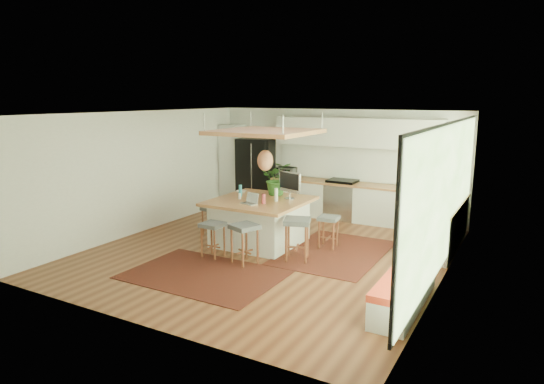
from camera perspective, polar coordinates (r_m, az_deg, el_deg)
The scene contains 35 objects.
floor at distance 9.47m, azimuth -0.42°, elevation -7.17°, with size 7.00×7.00×0.00m, color #522817.
ceiling at distance 8.99m, azimuth -0.45°, elevation 9.37°, with size 7.00×7.00×0.00m, color white.
wall_back at distance 12.26m, azimuth 7.69°, elevation 3.45°, with size 6.50×6.50×0.00m, color silver.
wall_front at distance 6.41m, azimuth -16.14°, elevation -4.10°, with size 6.50×6.50×0.00m, color silver.
wall_left at distance 11.09m, azimuth -15.21°, elevation 2.33°, with size 7.00×7.00×0.00m, color silver.
wall_right at distance 8.07m, azimuth 20.06°, elevation -1.21°, with size 7.00×7.00×0.00m, color silver.
window_wall at distance 8.07m, azimuth 19.87°, elevation -0.84°, with size 0.10×6.20×2.60m, color black, non-canonical shape.
pantry at distance 13.38m, azimuth -4.69°, elevation 3.19°, with size 0.55×0.60×2.25m, color silver.
back_counter_base at distance 11.94m, azimuth 9.46°, elevation -1.25°, with size 4.20×0.60×0.88m, color silver.
back_counter_top at distance 11.85m, azimuth 9.53°, elevation 0.92°, with size 4.24×0.64×0.05m, color #925834.
backsplash at distance 12.06m, azimuth 10.09°, elevation 3.25°, with size 4.20×0.02×0.80m, color white.
upper_cabinets at distance 11.82m, azimuth 9.96°, elevation 7.00°, with size 4.20×0.34×0.70m, color silver.
range at distance 12.01m, azimuth 8.35°, elevation -0.85°, with size 0.76×0.62×1.00m, color #A5A5AA, non-canonical shape.
right_counter_base at distance 10.25m, azimuth 19.79°, elevation -3.86°, with size 0.60×2.50×0.88m, color silver.
right_counter_top at distance 10.15m, azimuth 19.97°, elevation -1.35°, with size 0.64×2.54×0.05m, color #925834.
window_bench at distance 7.31m, azimuth 15.53°, elevation -11.24°, with size 0.52×2.00×0.50m, color silver, non-canonical shape.
ceiling_panel at distance 9.53m, azimuth -0.82°, elevation 5.56°, with size 1.86×1.86×0.80m, color #925834, non-canonical shape.
rug_near at distance 8.40m, azimuth -8.13°, elevation -9.74°, with size 2.60×1.80×0.01m, color black.
rug_right at distance 9.52m, azimuth 7.48°, elevation -7.15°, with size 1.80×2.60×0.01m, color black.
fridge at distance 13.01m, azimuth -1.85°, elevation 2.11°, with size 0.95×0.74×1.91m, color black, non-canonical shape.
island at distance 9.90m, azimuth -1.45°, elevation -3.55°, with size 1.85×1.85×0.93m, color #925834, non-canonical shape.
stool_near_left at distance 9.16m, azimuth -7.06°, elevation -5.59°, with size 0.40×0.40×0.67m, color #44474B, non-canonical shape.
stool_near_right at distance 8.74m, azimuth -3.29°, elevation -6.35°, with size 0.44×0.44×0.74m, color #44474B, non-canonical shape.
stool_right_front at distance 8.94m, azimuth 3.00°, elevation -5.95°, with size 0.47×0.47×0.80m, color #44474B, non-canonical shape.
stool_right_back at distance 9.71m, azimuth 6.74°, elevation -4.61°, with size 0.39×0.39×0.65m, color #44474B, non-canonical shape.
stool_left_side at distance 10.62m, azimuth -7.19°, elevation -3.22°, with size 0.38×0.38×0.63m, color #44474B, non-canonical shape.
laptop at distance 9.38m, azimuth -2.78°, elevation -0.73°, with size 0.30×0.32×0.23m, color #A5A5AA, non-canonical shape.
monitor at distance 9.83m, azimuth 2.12°, elevation 0.66°, with size 0.62×0.22×0.58m, color #A5A5AA, non-canonical shape.
microwave at distance 12.48m, azimuth 1.68°, elevation 2.50°, with size 0.50×0.28×0.34m, color #A5A5AA.
island_plant at distance 10.21m, azimuth 0.63°, elevation 1.20°, with size 0.65×0.72×0.56m, color #1E4C19.
island_bowl at distance 10.48m, azimuth -3.70°, elevation 0.02°, with size 0.22×0.22×0.05m, color silver.
island_bottle_0 at distance 10.14m, azimuth -3.86°, elevation 0.03°, with size 0.07×0.07×0.19m, color #31A5C4.
island_bottle_1 at distance 9.85m, azimuth -3.92°, elevation -0.30°, with size 0.07×0.07×0.19m, color silver.
island_bottle_2 at distance 9.39m, azimuth -1.09°, elevation -0.85°, with size 0.07×0.07×0.19m, color #A1353D.
island_bottle_3 at distance 9.64m, azimuth 0.47°, elevation -0.53°, with size 0.07×0.07×0.19m, color silver.
Camera 1 is at (4.44, -7.81, 3.00)m, focal length 31.54 mm.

